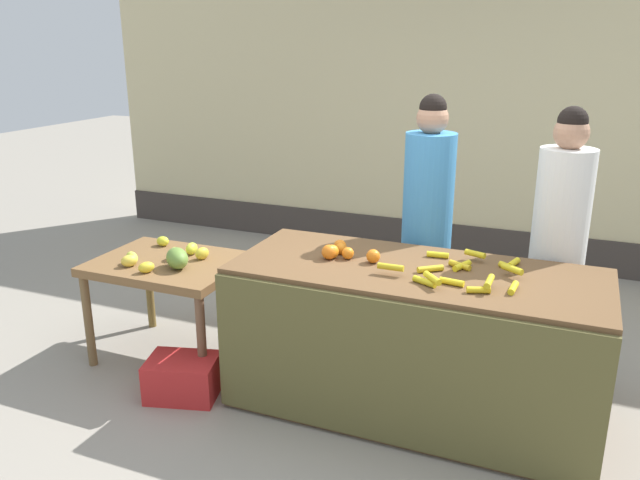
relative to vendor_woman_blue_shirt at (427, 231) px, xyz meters
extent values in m
plane|color=gray|center=(-0.20, -0.69, -0.94)|extent=(24.00, 24.00, 0.00)
cube|color=beige|center=(-0.20, 2.37, 0.59)|extent=(8.13, 0.20, 3.07)
cube|color=#3F3833|center=(-0.20, 2.26, -0.76)|extent=(8.13, 0.04, 0.36)
cube|color=brown|center=(0.11, -0.69, -0.48)|extent=(2.17, 0.89, 0.92)
cube|color=brown|center=(0.11, -1.15, -0.48)|extent=(2.17, 0.03, 0.86)
cube|color=brown|center=(-1.64, -0.69, -0.24)|extent=(1.02, 0.78, 0.06)
cylinder|color=brown|center=(-2.10, -1.03, -0.61)|extent=(0.06, 0.06, 0.67)
cylinder|color=brown|center=(-1.18, -1.03, -0.61)|extent=(0.06, 0.06, 0.67)
cylinder|color=brown|center=(-2.10, -0.35, -0.61)|extent=(0.06, 0.06, 0.67)
cylinder|color=brown|center=(-1.18, -0.35, -0.61)|extent=(0.06, 0.06, 0.67)
cylinder|color=yellow|center=(0.63, -0.43, -0.01)|extent=(0.07, 0.13, 0.04)
cylinder|color=gold|center=(0.19, -0.71, -0.01)|extent=(0.15, 0.12, 0.04)
cylinder|color=yellow|center=(0.35, -0.87, -0.01)|extent=(0.14, 0.05, 0.04)
cylinder|color=gold|center=(0.62, -0.52, -0.01)|extent=(0.15, 0.12, 0.04)
cylinder|color=yellow|center=(0.18, -0.45, -0.01)|extent=(0.14, 0.05, 0.04)
cylinder|color=yellow|center=(0.35, -0.59, -0.01)|extent=(0.09, 0.15, 0.04)
cylinder|color=gold|center=(0.34, -0.59, -0.01)|extent=(0.14, 0.09, 0.04)
cylinder|color=yellow|center=(0.50, -0.93, -0.01)|extent=(0.13, 0.08, 0.04)
cylinder|color=gold|center=(0.21, -0.92, -0.01)|extent=(0.15, 0.09, 0.04)
cylinder|color=yellow|center=(0.67, -0.83, -0.01)|extent=(0.05, 0.14, 0.04)
cylinder|color=gold|center=(0.54, -0.87, 0.02)|extent=(0.04, 0.16, 0.04)
cylinder|color=gold|center=(0.40, -0.44, 0.02)|extent=(0.13, 0.08, 0.04)
cylinder|color=yellow|center=(0.25, -0.94, 0.02)|extent=(0.12, 0.13, 0.04)
cylinder|color=gold|center=(-0.01, -0.85, 0.02)|extent=(0.15, 0.04, 0.04)
cylinder|color=gold|center=(0.64, -0.63, 0.02)|extent=(0.13, 0.10, 0.04)
sphere|color=orange|center=(-0.32, -0.69, 0.01)|extent=(0.07, 0.07, 0.07)
sphere|color=orange|center=(-0.41, -0.59, 0.02)|extent=(0.08, 0.08, 0.08)
sphere|color=orange|center=(-0.16, -0.69, 0.02)|extent=(0.08, 0.08, 0.08)
sphere|color=orange|center=(-0.39, -0.62, 0.01)|extent=(0.07, 0.07, 0.07)
sphere|color=orange|center=(-0.43, -0.73, 0.02)|extent=(0.09, 0.09, 0.09)
sphere|color=orange|center=(-0.42, -0.71, 0.02)|extent=(0.09, 0.09, 0.09)
ellipsoid|color=yellow|center=(-1.87, -0.44, -0.17)|extent=(0.11, 0.09, 0.07)
ellipsoid|color=#D6D547|center=(-1.61, -0.66, -0.16)|extent=(0.11, 0.12, 0.09)
ellipsoid|color=yellow|center=(-1.63, -0.95, -0.17)|extent=(0.12, 0.13, 0.07)
ellipsoid|color=yellow|center=(-1.44, -0.58, -0.17)|extent=(0.10, 0.12, 0.09)
ellipsoid|color=#D2DD45|center=(-1.83, -0.85, -0.17)|extent=(0.13, 0.11, 0.09)
ellipsoid|color=yellow|center=(-1.82, -0.90, -0.17)|extent=(0.13, 0.13, 0.08)
ellipsoid|color=#D4DF37|center=(-1.57, -0.52, -0.17)|extent=(0.10, 0.13, 0.08)
ellipsoid|color=olive|center=(-1.50, -0.80, -0.14)|extent=(0.26, 0.25, 0.14)
cylinder|color=#33333D|center=(0.00, 0.00, -0.58)|extent=(0.29, 0.29, 0.73)
cylinder|color=#3F8CCC|center=(0.00, 0.00, 0.23)|extent=(0.34, 0.34, 0.89)
sphere|color=tan|center=(0.00, 0.00, 0.77)|extent=(0.21, 0.21, 0.21)
sphere|color=black|center=(0.00, 0.00, 0.83)|extent=(0.18, 0.18, 0.18)
cylinder|color=#33333D|center=(0.85, -0.04, -0.59)|extent=(0.29, 0.29, 0.71)
cylinder|color=white|center=(0.85, -0.04, 0.20)|extent=(0.34, 0.34, 0.87)
sphere|color=tan|center=(0.85, -0.04, 0.73)|extent=(0.21, 0.21, 0.21)
sphere|color=black|center=(0.85, -0.04, 0.79)|extent=(0.18, 0.18, 0.18)
cube|color=red|center=(-1.28, -1.14, -0.81)|extent=(0.51, 0.43, 0.26)
ellipsoid|color=tan|center=(-0.88, -0.07, -0.69)|extent=(0.46, 0.47, 0.50)
camera|label=1|loc=(0.92, -4.13, 1.26)|focal=35.61mm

